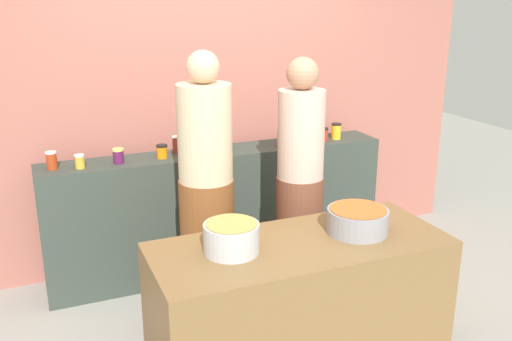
# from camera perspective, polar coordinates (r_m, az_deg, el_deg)

# --- Properties ---
(ground) EXTENTS (12.00, 12.00, 0.00)m
(ground) POSITION_cam_1_polar(r_m,az_deg,el_deg) (3.85, 2.10, -16.58)
(ground) COLOR gray
(storefront_wall) EXTENTS (4.80, 0.12, 3.00)m
(storefront_wall) POSITION_cam_1_polar(r_m,az_deg,el_deg) (4.59, -5.38, 9.20)
(storefront_wall) COLOR #A45F52
(storefront_wall) RESTS_ON ground
(display_shelf) EXTENTS (2.70, 0.36, 0.99)m
(display_shelf) POSITION_cam_1_polar(r_m,az_deg,el_deg) (4.53, -3.68, -4.07)
(display_shelf) COLOR #343E36
(display_shelf) RESTS_ON ground
(prep_table) EXTENTS (1.70, 0.70, 0.81)m
(prep_table) POSITION_cam_1_polar(r_m,az_deg,el_deg) (3.40, 4.35, -13.47)
(prep_table) COLOR brown
(prep_table) RESTS_ON ground
(preserve_jar_0) EXTENTS (0.08, 0.08, 0.13)m
(preserve_jar_0) POSITION_cam_1_polar(r_m,az_deg,el_deg) (4.13, -19.92, 0.96)
(preserve_jar_0) COLOR #A63716
(preserve_jar_0) RESTS_ON display_shelf
(preserve_jar_1) EXTENTS (0.07, 0.07, 0.10)m
(preserve_jar_1) POSITION_cam_1_polar(r_m,az_deg,el_deg) (4.10, -17.36, 0.89)
(preserve_jar_1) COLOR gold
(preserve_jar_1) RESTS_ON display_shelf
(preserve_jar_2) EXTENTS (0.08, 0.08, 0.11)m
(preserve_jar_2) POSITION_cam_1_polar(r_m,az_deg,el_deg) (4.14, -13.72, 1.44)
(preserve_jar_2) COLOR #5A1A48
(preserve_jar_2) RESTS_ON display_shelf
(preserve_jar_3) EXTENTS (0.08, 0.08, 0.10)m
(preserve_jar_3) POSITION_cam_1_polar(r_m,az_deg,el_deg) (4.21, -9.47, 1.92)
(preserve_jar_3) COLOR orange
(preserve_jar_3) RESTS_ON display_shelf
(preserve_jar_4) EXTENTS (0.07, 0.07, 0.13)m
(preserve_jar_4) POSITION_cam_1_polar(r_m,az_deg,el_deg) (4.32, -8.01, 2.60)
(preserve_jar_4) COLOR maroon
(preserve_jar_4) RESTS_ON display_shelf
(preserve_jar_5) EXTENTS (0.08, 0.08, 0.15)m
(preserve_jar_5) POSITION_cam_1_polar(r_m,az_deg,el_deg) (4.33, -5.73, 2.82)
(preserve_jar_5) COLOR #4B2851
(preserve_jar_5) RESTS_ON display_shelf
(preserve_jar_6) EXTENTS (0.09, 0.09, 0.11)m
(preserve_jar_6) POSITION_cam_1_polar(r_m,az_deg,el_deg) (4.34, -4.37, 2.60)
(preserve_jar_6) COLOR gold
(preserve_jar_6) RESTS_ON display_shelf
(preserve_jar_7) EXTENTS (0.09, 0.09, 0.15)m
(preserve_jar_7) POSITION_cam_1_polar(r_m,az_deg,el_deg) (4.39, -2.98, 3.07)
(preserve_jar_7) COLOR olive
(preserve_jar_7) RESTS_ON display_shelf
(preserve_jar_8) EXTENTS (0.09, 0.09, 0.13)m
(preserve_jar_8) POSITION_cam_1_polar(r_m,az_deg,el_deg) (4.50, 2.67, 3.33)
(preserve_jar_8) COLOR gold
(preserve_jar_8) RESTS_ON display_shelf
(preserve_jar_9) EXTENTS (0.07, 0.07, 0.14)m
(preserve_jar_9) POSITION_cam_1_polar(r_m,az_deg,el_deg) (4.59, 3.81, 3.66)
(preserve_jar_9) COLOR gold
(preserve_jar_9) RESTS_ON display_shelf
(preserve_jar_10) EXTENTS (0.08, 0.08, 0.11)m
(preserve_jar_10) POSITION_cam_1_polar(r_m,az_deg,el_deg) (4.67, 6.81, 3.63)
(preserve_jar_10) COLOR #AE2E19
(preserve_jar_10) RESTS_ON display_shelf
(preserve_jar_11) EXTENTS (0.08, 0.08, 0.13)m
(preserve_jar_11) POSITION_cam_1_polar(r_m,az_deg,el_deg) (4.76, 8.09, 3.95)
(preserve_jar_11) COLOR yellow
(preserve_jar_11) RESTS_ON display_shelf
(cooking_pot_left) EXTENTS (0.30, 0.30, 0.17)m
(cooking_pot_left) POSITION_cam_1_polar(r_m,az_deg,el_deg) (3.06, -2.50, -6.80)
(cooking_pot_left) COLOR #B7B7BC
(cooking_pot_left) RESTS_ON prep_table
(cooking_pot_center) EXTENTS (0.36, 0.36, 0.15)m
(cooking_pot_center) POSITION_cam_1_polar(r_m,az_deg,el_deg) (3.36, 10.21, -4.99)
(cooking_pot_center) COLOR gray
(cooking_pot_center) RESTS_ON prep_table
(cook_with_tongs) EXTENTS (0.36, 0.36, 1.83)m
(cook_with_tongs) POSITION_cam_1_polar(r_m,az_deg,el_deg) (3.70, -4.99, -3.49)
(cook_with_tongs) COLOR brown
(cook_with_tongs) RESTS_ON ground
(cook_in_cap) EXTENTS (0.32, 0.32, 1.77)m
(cook_in_cap) POSITION_cam_1_polar(r_m,az_deg,el_deg) (3.88, 4.42, -2.76)
(cook_in_cap) COLOR brown
(cook_in_cap) RESTS_ON ground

